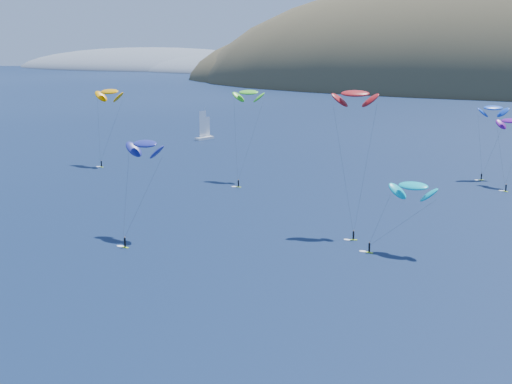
{
  "coord_description": "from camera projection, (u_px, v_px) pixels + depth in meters",
  "views": [
    {
      "loc": [
        55.04,
        -32.49,
        35.73
      ],
      "look_at": [
        0.59,
        80.0,
        9.0
      ],
      "focal_mm": 50.0,
      "sensor_mm": 36.0,
      "label": 1
    }
  ],
  "objects": [
    {
      "name": "headland",
      "position": [
        171.0,
        71.0,
        910.14
      ],
      "size": [
        460.0,
        250.0,
        60.0
      ],
      "color": "slate",
      "rests_on": "ground"
    },
    {
      "name": "sailboat",
      "position": [
        205.0,
        137.0,
        260.91
      ],
      "size": [
        9.9,
        8.57,
        11.9
      ],
      "rotation": [
        0.0,
        0.0,
        -0.23
      ],
      "color": "silver",
      "rests_on": "ground"
    },
    {
      "name": "kitesurfer_1",
      "position": [
        109.0,
        92.0,
        205.98
      ],
      "size": [
        10.27,
        9.69,
        23.83
      ],
      "rotation": [
        0.0,
        0.0,
        -0.11
      ],
      "color": "#B3F11A",
      "rests_on": "ground"
    },
    {
      "name": "kitesurfer_3",
      "position": [
        249.0,
        93.0,
        183.47
      ],
      "size": [
        8.51,
        14.35,
        24.81
      ],
      "rotation": [
        0.0,
        0.0,
        0.07
      ],
      "color": "#B3F11A",
      "rests_on": "ground"
    },
    {
      "name": "kitesurfer_4",
      "position": [
        493.0,
        108.0,
        185.29
      ],
      "size": [
        8.67,
        8.94,
        20.63
      ],
      "rotation": [
        0.0,
        0.0,
        0.52
      ],
      "color": "#B3F11A",
      "rests_on": "ground"
    },
    {
      "name": "kitesurfer_5",
      "position": [
        413.0,
        186.0,
        120.77
      ],
      "size": [
        11.1,
        6.9,
        13.75
      ],
      "rotation": [
        0.0,
        0.0,
        -0.14
      ],
      "color": "#B3F11A",
      "rests_on": "ground"
    },
    {
      "name": "kitesurfer_6",
      "position": [
        510.0,
        121.0,
        176.74
      ],
      "size": [
        8.16,
        13.43,
        18.15
      ],
      "rotation": [
        0.0,
        0.0,
        -0.54
      ],
      "color": "#B3F11A",
      "rests_on": "ground"
    },
    {
      "name": "kitesurfer_9",
      "position": [
        355.0,
        94.0,
        132.04
      ],
      "size": [
        8.93,
        10.86,
        28.27
      ],
      "rotation": [
        0.0,
        0.0,
        0.32
      ],
      "color": "#B3F11A",
      "rests_on": "ground"
    },
    {
      "name": "kitesurfer_10",
      "position": [
        145.0,
        144.0,
        130.64
      ],
      "size": [
        9.04,
        12.52,
        19.45
      ],
      "rotation": [
        0.0,
        0.0,
        -0.17
      ],
      "color": "#B3F11A",
      "rests_on": "ground"
    }
  ]
}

